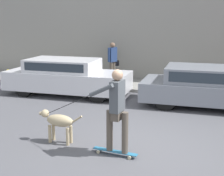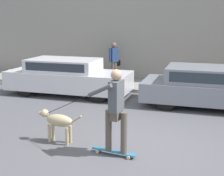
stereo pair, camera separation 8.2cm
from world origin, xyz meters
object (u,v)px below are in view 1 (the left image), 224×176
(parked_car_1, at_px, (211,87))
(pedestrian_with_bag, at_px, (113,60))
(dog, at_px, (58,122))
(fire_hydrant, at_px, (9,77))
(parked_car_0, at_px, (67,77))
(skateboarder, at_px, (117,107))

(parked_car_1, distance_m, pedestrian_with_bag, 4.64)
(dog, bearing_deg, fire_hydrant, -41.42)
(parked_car_0, relative_size, skateboarder, 2.03)
(dog, xyz_separation_m, pedestrian_with_bag, (-0.89, 6.45, 0.53))
(skateboarder, bearing_deg, dog, -3.83)
(dog, relative_size, pedestrian_with_bag, 0.66)
(skateboarder, xyz_separation_m, fire_hydrant, (-6.33, 5.12, -0.67))
(skateboarder, bearing_deg, pedestrian_with_bag, -65.46)
(dog, xyz_separation_m, skateboarder, (1.41, -0.23, 0.52))
(dog, distance_m, fire_hydrant, 6.94)
(pedestrian_with_bag, distance_m, fire_hydrant, 4.37)
(dog, xyz_separation_m, fire_hydrant, (-4.92, 4.89, -0.15))
(parked_car_0, relative_size, parked_car_1, 1.03)
(skateboarder, bearing_deg, parked_car_0, -47.45)
(parked_car_1, height_order, dog, parked_car_1)
(pedestrian_with_bag, height_order, fire_hydrant, pedestrian_with_bag)
(skateboarder, relative_size, pedestrian_with_bag, 1.36)
(parked_car_1, relative_size, pedestrian_with_bag, 2.70)
(fire_hydrant, bearing_deg, parked_car_0, -14.77)
(parked_car_1, bearing_deg, pedestrian_with_bag, 147.12)
(parked_car_1, bearing_deg, parked_car_0, 177.99)
(parked_car_0, xyz_separation_m, dog, (1.84, -4.08, -0.16))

